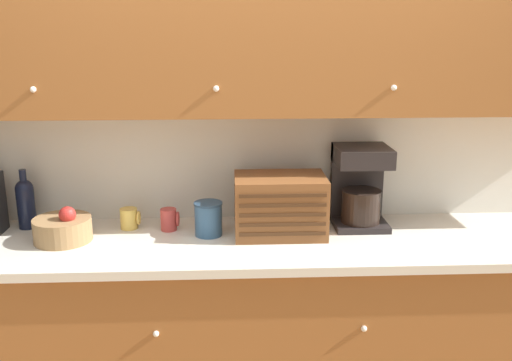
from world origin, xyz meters
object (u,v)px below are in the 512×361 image
Objects in this scene: wine_bottle at (26,201)px; coffee_maker at (360,186)px; mug at (130,218)px; mug_blue_second at (169,219)px; fruit_basket at (63,229)px; bread_box at (280,205)px; storage_canister at (208,219)px.

coffee_maker reaches higher than wine_bottle.
wine_bottle is 1.62m from coffee_maker.
coffee_maker is at bearing 0.09° from mug.
mug_blue_second is at bearing -5.71° from wine_bottle.
wine_bottle is 0.30m from fruit_basket.
bread_box is at bearing 2.74° from fruit_basket.
bread_box is at bearing -6.70° from wine_bottle.
bread_box reaches higher than storage_canister.
wine_bottle is 0.70m from mug_blue_second.
wine_bottle is 0.73× the size of coffee_maker.
fruit_basket is 0.62× the size of bread_box.
fruit_basket reaches higher than mug.
storage_canister is at bearing -179.42° from bread_box.
mug is 0.20m from mug_blue_second.
bread_box reaches higher than fruit_basket.
coffee_maker reaches higher than mug_blue_second.
fruit_basket is 2.60× the size of mug.
wine_bottle is 0.69× the size of bread_box.
storage_canister is 0.40× the size of coffee_maker.
mug_blue_second is 0.27× the size of coffee_maker.
mug is at bearing 164.06° from storage_canister.
coffee_maker reaches higher than bread_box.
fruit_basket reaches higher than mug_blue_second.
bread_box is at bearing -7.99° from mug_blue_second.
storage_canister reaches higher than mug.
bread_box is (0.33, 0.00, 0.06)m from storage_canister.
mug is at bearing -4.19° from wine_bottle.
wine_bottle is 1.23m from bread_box.
mug is 0.63× the size of storage_canister.
fruit_basket is 0.66m from storage_canister.
storage_canister is 0.34m from bread_box.
fruit_basket is at bearing -177.26° from bread_box.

